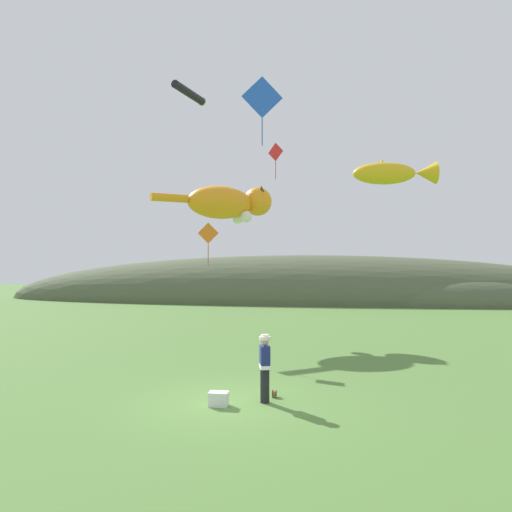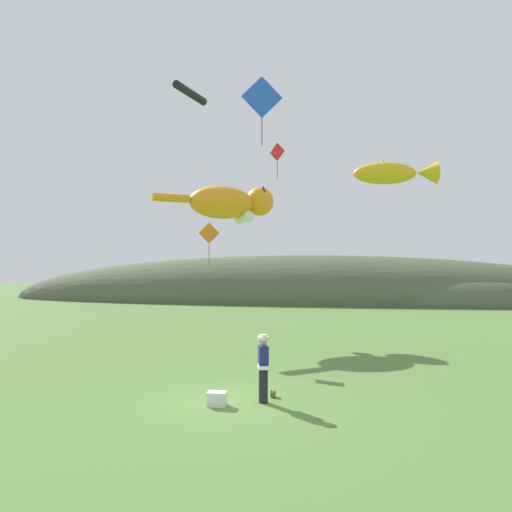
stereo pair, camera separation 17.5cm
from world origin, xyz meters
name	(u,v)px [view 1 (the left image)]	position (x,y,z in m)	size (l,w,h in m)	color
ground_plane	(233,403)	(0.00, 0.00, 0.00)	(120.00, 120.00, 0.00)	#517A38
distant_hill_ridge	(320,301)	(1.53, 33.58, 0.00)	(58.63, 12.67, 8.49)	#4C563D
festival_attendant	(265,366)	(0.82, 0.13, 0.95)	(0.36, 0.47, 1.77)	black
kite_spool	(274,393)	(1.01, 0.68, 0.10)	(0.12, 0.21, 0.21)	olive
picnic_cooler	(219,399)	(-0.30, -0.36, 0.18)	(0.49, 0.33, 0.36)	white
kite_giant_cat	(228,203)	(-2.63, 12.04, 6.65)	(5.45, 4.27, 1.95)	orange
kite_fish_windsock	(393,173)	(4.73, 5.47, 6.83)	(3.00, 1.10, 0.91)	gold
kite_tube_streamer	(190,93)	(-3.90, 9.33, 11.41)	(0.96, 2.65, 0.44)	black
kite_diamond_red	(276,152)	(-0.22, 12.04, 9.15)	(0.81, 0.48, 1.83)	red
kite_diamond_orange	(208,234)	(-2.41, 6.94, 4.80)	(0.85, 0.12, 1.76)	orange
kite_diamond_blue	(262,98)	(0.31, 3.28, 9.04)	(1.32, 0.42, 2.27)	blue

